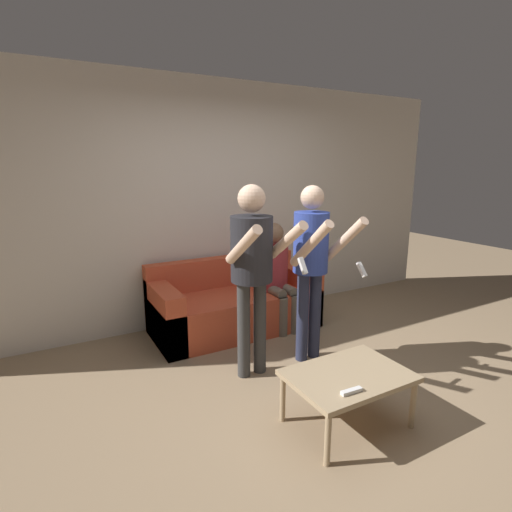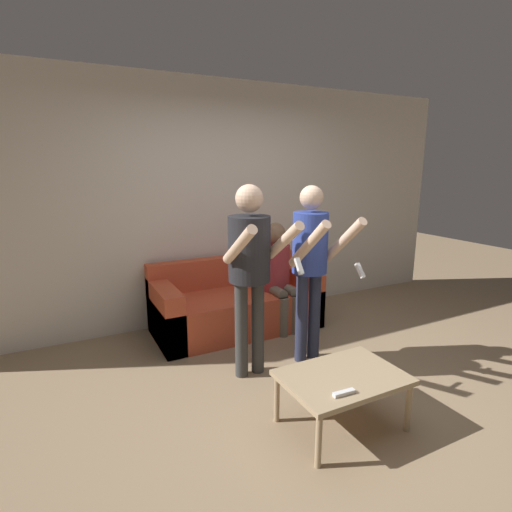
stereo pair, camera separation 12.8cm
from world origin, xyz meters
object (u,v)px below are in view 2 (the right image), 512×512
couch (235,305)px  person_seated (277,271)px  coffee_table (343,380)px  person_standing_left (250,260)px  person_standing_right (311,256)px  remote_on_table (344,393)px

couch → person_seated: bearing=-20.1°
person_seated → coffee_table: person_seated is taller
person_seated → coffee_table: size_ratio=1.42×
person_seated → person_standing_left: bearing=-131.8°
person_standing_right → person_standing_left: bearing=179.5°
person_seated → coffee_table: 1.84m
couch → remote_on_table: bearing=-95.5°
person_standing_left → person_seated: person_standing_left is taller
couch → remote_on_table: size_ratio=11.74×
couch → person_standing_left: (-0.30, -0.98, 0.76)m
person_standing_right → remote_on_table: person_standing_right is taller
couch → person_seated: person_seated is taller
person_seated → remote_on_table: person_seated is taller
person_standing_right → couch: bearing=106.8°
person_standing_left → person_standing_right: person_standing_left is taller
couch → person_standing_right: (0.30, -0.99, 0.73)m
couch → remote_on_table: (-0.20, -2.10, 0.13)m
person_standing_left → remote_on_table: size_ratio=10.76×
remote_on_table → person_standing_left: bearing=95.0°
coffee_table → person_standing_right: bearing=69.0°
person_standing_right → coffee_table: bearing=-111.0°
person_standing_left → coffee_table: (0.24, -0.92, -0.68)m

